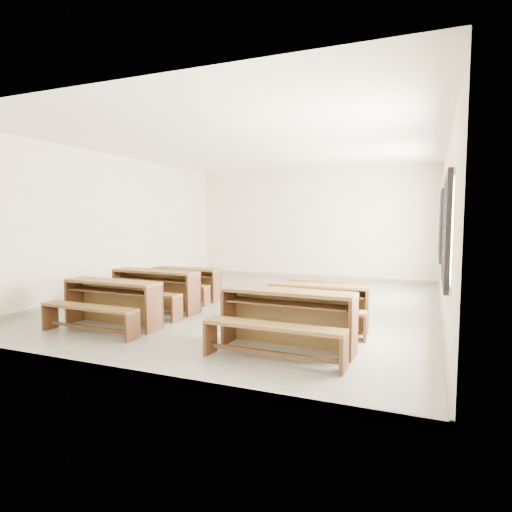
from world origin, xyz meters
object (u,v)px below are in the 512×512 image
at_px(desk_set_4, 317,303).
at_px(desk_set_5, 328,295).
at_px(desk_set_1, 154,288).
at_px(desk_set_0, 110,300).
at_px(desk_set_2, 185,281).
at_px(desk_set_3, 286,316).

height_order(desk_set_4, desk_set_5, desk_set_4).
xyz_separation_m(desk_set_1, desk_set_5, (3.09, 1.02, -0.09)).
bearing_deg(desk_set_5, desk_set_0, -141.97).
bearing_deg(desk_set_2, desk_set_3, -40.24).
distance_m(desk_set_2, desk_set_5, 3.19).
height_order(desk_set_3, desk_set_5, desk_set_3).
bearing_deg(desk_set_5, desk_set_1, -160.75).
xyz_separation_m(desk_set_2, desk_set_4, (3.27, -1.36, 0.02)).
bearing_deg(desk_set_0, desk_set_4, 21.71).
xyz_separation_m(desk_set_2, desk_set_5, (3.18, -0.24, -0.03)).
bearing_deg(desk_set_2, desk_set_0, -87.06).
bearing_deg(desk_set_1, desk_set_5, 20.04).
height_order(desk_set_0, desk_set_4, desk_set_0).
distance_m(desk_set_1, desk_set_4, 3.18).
bearing_deg(desk_set_5, desk_set_3, -89.32).
height_order(desk_set_0, desk_set_2, desk_set_0).
relative_size(desk_set_3, desk_set_4, 1.10).
bearing_deg(desk_set_5, desk_set_2, 176.66).
relative_size(desk_set_4, desk_set_5, 1.17).
relative_size(desk_set_1, desk_set_5, 1.25).
xyz_separation_m(desk_set_4, desk_set_5, (-0.09, 1.11, -0.05)).
xyz_separation_m(desk_set_0, desk_set_3, (3.00, -0.09, 0.03)).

